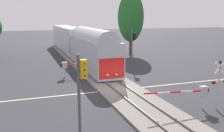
# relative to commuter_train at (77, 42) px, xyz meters

# --- Properties ---
(ground_plane) EXTENTS (220.00, 220.00, 0.00)m
(ground_plane) POSITION_rel_commuter_train_xyz_m (-0.00, -20.01, -2.78)
(ground_plane) COLOR #333338
(road_centre_stripe) EXTENTS (44.00, 0.20, 0.01)m
(road_centre_stripe) POSITION_rel_commuter_train_xyz_m (-0.00, -20.01, -2.78)
(road_centre_stripe) COLOR beige
(road_centre_stripe) RESTS_ON ground
(railway_track) EXTENTS (4.40, 80.00, 0.32)m
(railway_track) POSITION_rel_commuter_train_xyz_m (-0.00, -20.01, -2.69)
(railway_track) COLOR gray
(railway_track) RESTS_ON ground
(commuter_train) EXTENTS (3.04, 38.45, 5.16)m
(commuter_train) POSITION_rel_commuter_train_xyz_m (0.00, 0.00, 0.00)
(commuter_train) COLOR #B2B7C1
(commuter_train) RESTS_ON railway_track
(crossing_gate_near) EXTENTS (5.55, 0.40, 1.80)m
(crossing_gate_near) POSITION_rel_commuter_train_xyz_m (3.59, -26.92, -1.36)
(crossing_gate_near) COLOR #B7B7BC
(crossing_gate_near) RESTS_ON ground
(crossing_signal_mast) EXTENTS (1.36, 0.44, 3.86)m
(crossing_signal_mast) POSITION_rel_commuter_train_xyz_m (5.01, -27.57, -0.42)
(crossing_signal_mast) COLOR #B2B2B7
(crossing_signal_mast) RESTS_ON ground
(crossing_gate_far) EXTENTS (6.48, 0.40, 1.80)m
(crossing_gate_far) POSITION_rel_commuter_train_xyz_m (-3.38, -13.10, -1.37)
(crossing_gate_far) COLOR #B7B7BC
(crossing_gate_far) RESTS_ON ground
(traffic_signal_far_side) EXTENTS (0.53, 0.38, 5.18)m
(traffic_signal_far_side) POSITION_rel_commuter_train_xyz_m (5.37, -11.09, 0.69)
(traffic_signal_far_side) COLOR #4C4C51
(traffic_signal_far_side) RESTS_ON ground
(traffic_signal_near_left) EXTENTS (0.53, 0.38, 5.12)m
(traffic_signal_near_left) POSITION_rel_commuter_train_xyz_m (-5.80, -29.47, 0.65)
(traffic_signal_near_left) COLOR #4C4C51
(traffic_signal_near_left) RESTS_ON ground
(oak_far_right) EXTENTS (4.68, 4.68, 11.29)m
(oak_far_right) POSITION_rel_commuter_train_xyz_m (10.00, 0.49, 4.06)
(oak_far_right) COLOR #4C3828
(oak_far_right) RESTS_ON ground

